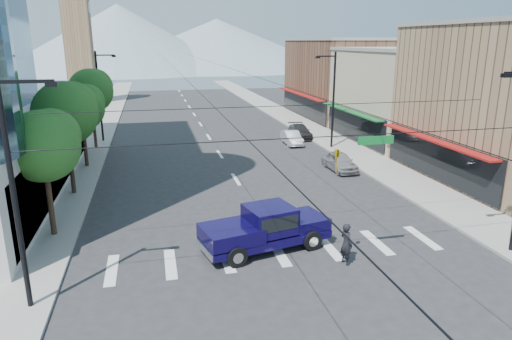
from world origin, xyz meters
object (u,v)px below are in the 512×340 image
Objects in this scene: parked_car_far at (300,131)px; pickup_truck at (265,228)px; parked_car_near at (340,161)px; parked_car_mid at (292,138)px; pedestrian at (346,244)px.

pickup_truck is at bearing -107.46° from parked_car_far.
pickup_truck is 15.57m from parked_car_near.
parked_car_far is at bearing 84.46° from parked_car_near.
parked_car_far is at bearing 59.47° from parked_car_mid.
pickup_truck is 27.28m from parked_car_far.
parked_car_near is at bearing -37.19° from pedestrian.
parked_car_near is at bearing -89.65° from parked_car_far.
pedestrian is 25.30m from parked_car_mid.
pickup_truck is 1.58× the size of parked_car_near.
pedestrian is at bearing -48.46° from pickup_truck.
parked_car_mid is at bearing 93.66° from parked_car_near.
parked_car_mid is (-0.89, 9.93, -0.06)m from parked_car_near.
parked_car_near reaches higher than parked_car_far.
pedestrian reaches higher than parked_car_mid.
pickup_truck reaches higher than parked_car_far.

